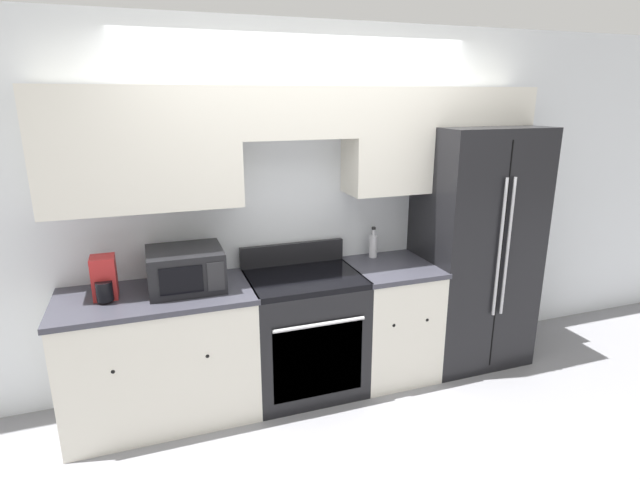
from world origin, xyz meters
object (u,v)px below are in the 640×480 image
Objects in this scene: refrigerator at (472,247)px; bottle at (373,245)px; microwave at (186,269)px; oven_range at (305,332)px.

bottle is at bearing 166.30° from refrigerator.
bottle is at bearing 7.40° from microwave.
microwave is at bearing -172.60° from bottle.
refrigerator is at bearing -13.70° from bottle.
oven_range is 0.55× the size of refrigerator.
oven_range is 0.98m from microwave.
microwave is at bearing 179.92° from refrigerator.
oven_range is 4.27× the size of bottle.
refrigerator is 0.80m from bottle.
refrigerator reaches higher than microwave.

